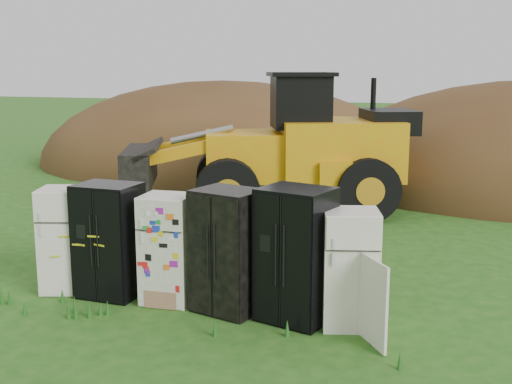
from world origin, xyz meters
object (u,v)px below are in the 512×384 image
at_px(fridge_black_side, 109,240).
at_px(fridge_sticker, 168,249).
at_px(wheel_loader, 265,143).
at_px(fridge_black_right, 296,255).
at_px(fridge_leftmost, 66,240).
at_px(fridge_dark_mid, 228,251).
at_px(fridge_open_door, 350,269).

distance_m(fridge_black_side, fridge_sticker, 1.02).
bearing_deg(wheel_loader, fridge_black_right, -91.48).
bearing_deg(wheel_loader, fridge_sticker, -108.29).
distance_m(fridge_leftmost, wheel_loader, 6.80).
bearing_deg(fridge_black_right, wheel_loader, 126.18).
xyz_separation_m(fridge_dark_mid, fridge_open_door, (1.84, 0.01, -0.09)).
relative_size(fridge_sticker, fridge_open_door, 1.02).
relative_size(fridge_black_right, wheel_loader, 0.27).
xyz_separation_m(fridge_leftmost, fridge_dark_mid, (2.85, 0.02, 0.07)).
relative_size(fridge_open_door, wheel_loader, 0.23).
distance_m(fridge_leftmost, fridge_open_door, 4.69).
relative_size(fridge_leftmost, wheel_loader, 0.24).
relative_size(fridge_leftmost, fridge_open_door, 1.02).
distance_m(fridge_black_right, fridge_open_door, 0.80).
bearing_deg(wheel_loader, fridge_open_door, -85.75).
bearing_deg(fridge_open_door, fridge_black_side, 163.85).
bearing_deg(fridge_sticker, fridge_open_door, -5.30).
distance_m(fridge_black_side, fridge_dark_mid, 2.04).
height_order(fridge_sticker, fridge_dark_mid, fridge_dark_mid).
xyz_separation_m(fridge_black_side, wheel_loader, (0.46, 6.61, 0.85)).
height_order(fridge_sticker, wheel_loader, wheel_loader).
xyz_separation_m(fridge_black_right, fridge_open_door, (0.79, 0.03, -0.14)).
bearing_deg(fridge_sticker, wheel_loader, 90.43).
xyz_separation_m(fridge_leftmost, fridge_open_door, (4.69, 0.02, -0.02)).
xyz_separation_m(fridge_black_side, fridge_open_door, (3.88, 0.01, -0.07)).
bearing_deg(fridge_leftmost, fridge_open_door, -18.25).
bearing_deg(fridge_open_door, fridge_sticker, 162.85).
xyz_separation_m(fridge_sticker, fridge_black_right, (2.08, -0.07, 0.12)).
bearing_deg(fridge_dark_mid, fridge_sticker, -168.38).
relative_size(fridge_dark_mid, fridge_black_right, 0.95).
bearing_deg(fridge_black_right, fridge_open_door, 16.75).
height_order(fridge_leftmost, fridge_sticker, fridge_leftmost).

